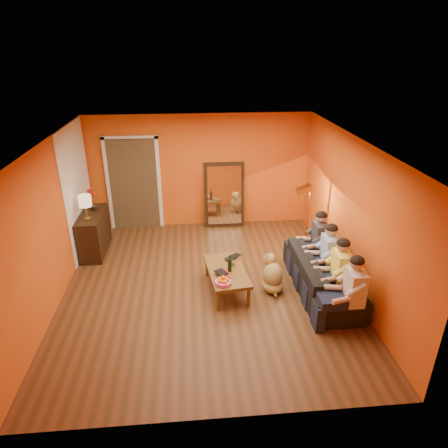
{
  "coord_description": "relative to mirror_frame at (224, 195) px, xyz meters",
  "views": [
    {
      "loc": [
        -0.24,
        -6.03,
        4.02
      ],
      "look_at": [
        0.35,
        0.5,
        1.0
      ],
      "focal_mm": 32.0,
      "sensor_mm": 36.0,
      "label": 1
    }
  ],
  "objects": [
    {
      "name": "laptop",
      "position": [
        -0.03,
        -2.41,
        -0.33
      ],
      "size": [
        0.4,
        0.39,
        0.03
      ],
      "primitive_type": "imported",
      "rotation": [
        0.0,
        0.0,
        0.67
      ],
      "color": "black",
      "rests_on": "coffee_table"
    },
    {
      "name": "tumbler",
      "position": [
        -0.09,
        -2.64,
        -0.3
      ],
      "size": [
        0.1,
        0.1,
        0.08
      ],
      "primitive_type": "imported",
      "rotation": [
        0.0,
        0.0,
        0.18
      ],
      "color": "#B27F3F",
      "rests_on": "coffee_table"
    },
    {
      "name": "room_shell",
      "position": [
        -0.55,
        -2.26,
        0.54
      ],
      "size": [
        5.0,
        5.5,
        2.6
      ],
      "color": "brown",
      "rests_on": "ground"
    },
    {
      "name": "white_accent",
      "position": [
        -3.04,
        -0.88,
        0.54
      ],
      "size": [
        0.02,
        1.9,
        2.58
      ],
      "primitive_type": "cube",
      "color": "white",
      "rests_on": "wall_left"
    },
    {
      "name": "person_far_right",
      "position": [
        1.58,
        -2.24,
        -0.15
      ],
      "size": [
        0.7,
        0.44,
        1.22
      ],
      "primitive_type": null,
      "color": "#2E2D32",
      "rests_on": "sofa"
    },
    {
      "name": "book_upper",
      "position": [
        -0.39,
        -2.97,
        -0.29
      ],
      "size": [
        0.25,
        0.27,
        0.02
      ],
      "primitive_type": "imported",
      "rotation": [
        0.0,
        0.0,
        0.5
      ],
      "color": "black",
      "rests_on": "book_mid"
    },
    {
      "name": "book_lower",
      "position": [
        -0.39,
        -2.96,
        -0.33
      ],
      "size": [
        0.19,
        0.24,
        0.02
      ],
      "primitive_type": "imported",
      "rotation": [
        0.0,
        0.0,
        -0.06
      ],
      "color": "black",
      "rests_on": "coffee_table"
    },
    {
      "name": "wine_bottle",
      "position": [
        -0.16,
        -2.81,
        -0.18
      ],
      "size": [
        0.07,
        0.07,
        0.31
      ],
      "primitive_type": "cylinder",
      "color": "black",
      "rests_on": "coffee_table"
    },
    {
      "name": "sofa",
      "position": [
        1.45,
        -2.89,
        -0.44
      ],
      "size": [
        2.2,
        0.86,
        0.64
      ],
      "primitive_type": "imported",
      "rotation": [
        0.0,
        0.0,
        1.57
      ],
      "color": "black",
      "rests_on": "floor"
    },
    {
      "name": "door_jamb_right",
      "position": [
        -1.48,
        0.08,
        0.29
      ],
      "size": [
        0.08,
        0.06,
        2.2
      ],
      "primitive_type": "cube",
      "color": "white",
      "rests_on": "wall_back"
    },
    {
      "name": "dog",
      "position": [
        0.59,
        -2.81,
        -0.43
      ],
      "size": [
        0.46,
        0.62,
        0.67
      ],
      "primitive_type": null,
      "rotation": [
        0.0,
        0.0,
        -0.18
      ],
      "color": "#A9894C",
      "rests_on": "floor"
    },
    {
      "name": "door_jamb_left",
      "position": [
        -2.62,
        0.08,
        0.29
      ],
      "size": [
        0.08,
        0.06,
        2.2
      ],
      "primitive_type": "cube",
      "color": "white",
      "rests_on": "wall_back"
    },
    {
      "name": "table_lamp",
      "position": [
        -2.79,
        -1.38,
        0.34
      ],
      "size": [
        0.24,
        0.24,
        0.51
      ],
      "primitive_type": null,
      "color": "beige",
      "rests_on": "sideboard"
    },
    {
      "name": "mirror_frame",
      "position": [
        0.0,
        0.0,
        0.0
      ],
      "size": [
        0.92,
        0.27,
        1.51
      ],
      "primitive_type": "cube",
      "rotation": [
        -0.14,
        0.0,
        0.0
      ],
      "color": "black",
      "rests_on": "floor"
    },
    {
      "name": "person_mid_left",
      "position": [
        1.58,
        -3.34,
        -0.15
      ],
      "size": [
        0.7,
        0.44,
        1.22
      ],
      "primitive_type": null,
      "color": "#F2E950",
      "rests_on": "sofa"
    },
    {
      "name": "fruit_bowl",
      "position": [
        -0.31,
        -3.21,
        -0.26
      ],
      "size": [
        0.26,
        0.26,
        0.16
      ],
      "primitive_type": null,
      "color": "#EF54AB",
      "rests_on": "coffee_table"
    },
    {
      "name": "mirror_glass",
      "position": [
        0.0,
        -0.04,
        0.0
      ],
      "size": [
        0.78,
        0.21,
        1.35
      ],
      "primitive_type": "cube",
      "rotation": [
        -0.14,
        0.0,
        0.0
      ],
      "color": "white",
      "rests_on": "mirror_frame"
    },
    {
      "name": "floor_lamp",
      "position": [
        1.55,
        -1.51,
        -0.04
      ],
      "size": [
        0.32,
        0.26,
        1.44
      ],
      "primitive_type": null,
      "rotation": [
        0.0,
        0.0,
        0.08
      ],
      "color": "gold",
      "rests_on": "floor"
    },
    {
      "name": "sideboard",
      "position": [
        -2.79,
        -1.08,
        -0.34
      ],
      "size": [
        0.44,
        1.18,
        0.85
      ],
      "primitive_type": "cube",
      "color": "black",
      "rests_on": "floor"
    },
    {
      "name": "vase",
      "position": [
        -2.79,
        -0.83,
        0.17
      ],
      "size": [
        0.16,
        0.16,
        0.17
      ],
      "primitive_type": "imported",
      "color": "black",
      "rests_on": "sideboard"
    },
    {
      "name": "doorway_recess",
      "position": [
        -2.05,
        0.2,
        0.29
      ],
      "size": [
        1.06,
        0.3,
        2.1
      ],
      "primitive_type": "cube",
      "color": "#3F2D19",
      "rests_on": "floor"
    },
    {
      "name": "person_far_left",
      "position": [
        1.58,
        -3.89,
        -0.15
      ],
      "size": [
        0.7,
        0.44,
        1.22
      ],
      "primitive_type": null,
      "color": "beige",
      "rests_on": "sofa"
    },
    {
      "name": "door_header",
      "position": [
        -2.05,
        0.08,
        1.36
      ],
      "size": [
        1.22,
        0.06,
        0.08
      ],
      "primitive_type": "cube",
      "color": "white",
      "rests_on": "wall_back"
    },
    {
      "name": "book_mid",
      "position": [
        -0.38,
        -2.95,
        -0.31
      ],
      "size": [
        0.21,
        0.28,
        0.02
      ],
      "primitive_type": "imported",
      "rotation": [
        0.0,
        0.0,
        0.08
      ],
      "color": "#AB2113",
      "rests_on": "book_lower"
    },
    {
      "name": "coffee_table",
      "position": [
        -0.21,
        -2.76,
        -0.55
      ],
      "size": [
        0.77,
        1.29,
        0.42
      ],
      "primitive_type": null,
      "rotation": [
        0.0,
        0.0,
        0.12
      ],
      "color": "brown",
      "rests_on": "floor"
    },
    {
      "name": "flowers",
      "position": [
        -2.79,
        -0.83,
        0.45
      ],
      "size": [
        0.17,
        0.17,
        0.48
      ],
      "primitive_type": null,
      "color": "#AB2113",
      "rests_on": "vase"
    },
    {
      "name": "person_mid_right",
      "position": [
        1.58,
        -2.79,
        -0.15
      ],
      "size": [
        0.7,
        0.44,
        1.22
      ],
      "primitive_type": null,
      "color": "#94B1E5",
      "rests_on": "sofa"
    }
  ]
}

